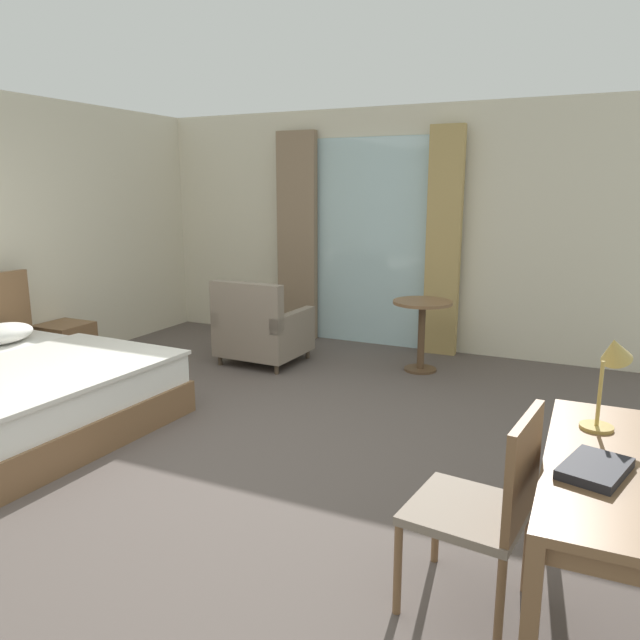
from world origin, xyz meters
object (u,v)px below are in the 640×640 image
object	(u,v)px
nightstand	(65,346)
armchair_by_window	(261,331)
closed_book	(595,469)
writing_desk	(613,483)
desk_chair	(488,501)
desk_lamp	(612,362)
bed	(7,392)
round_cafe_table	(422,320)

from	to	relation	value
nightstand	armchair_by_window	bearing A→B (deg)	30.43
closed_book	writing_desk	bearing A→B (deg)	79.41
writing_desk	desk_chair	distance (m)	0.50
nightstand	closed_book	size ratio (longest dim) A/B	1.46
writing_desk	desk_lamp	size ratio (longest dim) A/B	3.10
writing_desk	closed_book	xyz separation A→B (m)	(-0.07, -0.14, 0.11)
nightstand	armchair_by_window	size ratio (longest dim) A/B	0.52
desk_chair	closed_book	size ratio (longest dim) A/B	2.92
nightstand	desk_chair	bearing A→B (deg)	-22.50
writing_desk	desk_lamp	distance (m)	0.58
bed	round_cafe_table	xyz separation A→B (m)	(2.44, 2.77, 0.24)
bed	closed_book	xyz separation A→B (m)	(4.06, -0.54, 0.46)
round_cafe_table	bed	bearing A→B (deg)	-131.46
armchair_by_window	desk_lamp	bearing A→B (deg)	-35.40
closed_book	desk_chair	bearing A→B (deg)	-163.14
armchair_by_window	round_cafe_table	xyz separation A→B (m)	(1.58, 0.45, 0.17)
writing_desk	armchair_by_window	xyz separation A→B (m)	(-3.27, 2.72, -0.29)
bed	desk_lamp	bearing A→B (deg)	0.35
armchair_by_window	writing_desk	bearing A→B (deg)	-39.78
desk_lamp	round_cafe_table	xyz separation A→B (m)	(-1.65, 2.74, -0.51)
desk_chair	armchair_by_window	bearing A→B (deg)	134.37
writing_desk	round_cafe_table	world-z (taller)	writing_desk
bed	writing_desk	xyz separation A→B (m)	(4.14, -0.40, 0.35)
bed	round_cafe_table	size ratio (longest dim) A/B	2.92
nightstand	round_cafe_table	size ratio (longest dim) A/B	0.65
closed_book	bed	bearing A→B (deg)	-171.64
desk_chair	bed	bearing A→B (deg)	171.48
bed	desk_chair	size ratio (longest dim) A/B	2.27
bed	desk_lamp	size ratio (longest dim) A/B	4.64
bed	nightstand	distance (m)	1.56
desk_chair	closed_book	xyz separation A→B (m)	(0.39, 0.01, 0.23)
armchair_by_window	round_cafe_table	size ratio (longest dim) A/B	1.24
writing_desk	nightstand	bearing A→B (deg)	160.93
nightstand	writing_desk	bearing A→B (deg)	-19.07
desk_chair	closed_book	bearing A→B (deg)	0.87
desk_lamp	armchair_by_window	xyz separation A→B (m)	(-3.23, 2.29, -0.68)
writing_desk	desk_chair	world-z (taller)	desk_chair
armchair_by_window	nightstand	bearing A→B (deg)	-149.57
bed	closed_book	distance (m)	4.13
bed	nightstand	xyz separation A→B (m)	(-0.84, 1.32, -0.05)
desk_lamp	bed	bearing A→B (deg)	-179.65
closed_book	armchair_by_window	size ratio (longest dim) A/B	0.36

